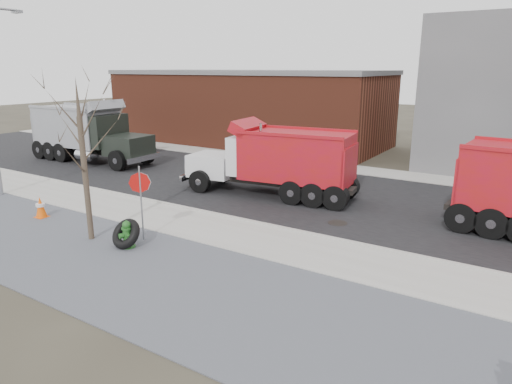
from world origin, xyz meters
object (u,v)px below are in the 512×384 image
Objects in this scene: dump_truck_red_b at (276,159)px; dump_truck_grey at (88,131)px; fire_hydrant at (127,235)px; stop_sign at (140,190)px; truck_tire at (126,234)px.

dump_truck_red_b is 13.24m from dump_truck_grey.
stop_sign reaches higher than fire_hydrant.
dump_truck_red_b is at bearing -4.46° from dump_truck_grey.
stop_sign is 0.31× the size of dump_truck_grey.
dump_truck_grey is (-12.30, 8.32, 1.43)m from fire_hydrant.
fire_hydrant is 14.92m from dump_truck_grey.
truck_tire is 1.44m from stop_sign.
truck_tire is at bearing -114.43° from stop_sign.
fire_hydrant is at bearing 76.06° from dump_truck_red_b.
dump_truck_red_b reaches higher than truck_tire.
stop_sign is (0.02, 0.70, 1.26)m from truck_tire.
dump_truck_grey reaches higher than dump_truck_red_b.
dump_truck_red_b reaches higher than stop_sign.
truck_tire is (-0.06, 0.02, 0.03)m from fire_hydrant.
fire_hydrant is at bearing -35.58° from dump_truck_grey.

